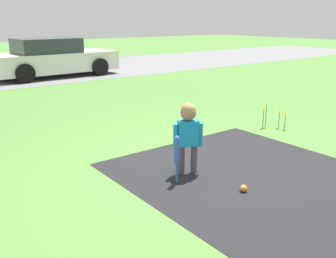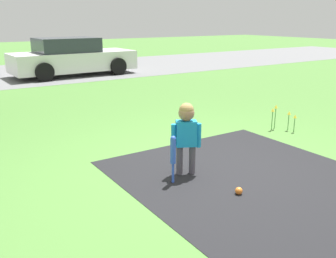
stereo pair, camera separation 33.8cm
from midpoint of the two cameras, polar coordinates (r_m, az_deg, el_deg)
ground_plane at (r=4.93m, az=4.63°, el=-5.60°), size 60.00×60.00×0.00m
street_strip at (r=14.11m, az=-24.70°, el=7.47°), size 40.00×6.00×0.01m
child at (r=4.49m, az=0.95°, el=0.08°), size 0.33×0.23×0.90m
baseball_bat at (r=4.29m, az=-0.90°, el=-3.64°), size 0.06×0.06×0.58m
sports_ball at (r=4.24m, az=9.20°, el=-8.98°), size 0.08×0.08×0.08m
parked_car at (r=13.17m, az=-17.93°, el=10.19°), size 4.08×1.89×1.24m
flower_bed at (r=6.72m, az=14.43°, el=2.66°), size 0.28×0.38×0.43m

